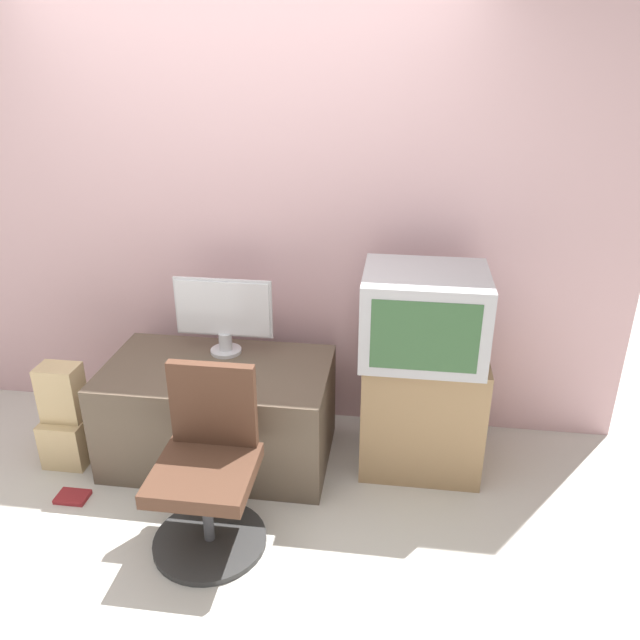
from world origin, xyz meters
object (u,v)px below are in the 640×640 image
(keyboard, at_px, (212,374))
(mouse, at_px, (249,375))
(crt_tv, at_px, (424,315))
(office_chair, at_px, (208,475))
(main_monitor, at_px, (224,314))
(cardboard_box_lower, at_px, (70,437))
(book, at_px, (73,497))

(keyboard, distance_m, mouse, 0.20)
(keyboard, distance_m, crt_tv, 1.15)
(keyboard, height_order, office_chair, office_chair)
(main_monitor, height_order, office_chair, main_monitor)
(main_monitor, relative_size, mouse, 8.52)
(keyboard, relative_size, crt_tv, 0.49)
(mouse, bearing_deg, cardboard_box_lower, -177.19)
(office_chair, bearing_deg, keyboard, 103.65)
(office_chair, relative_size, cardboard_box_lower, 3.18)
(crt_tv, xyz_separation_m, cardboard_box_lower, (-1.93, -0.22, -0.78))
(crt_tv, bearing_deg, book, -162.51)
(mouse, relative_size, office_chair, 0.07)
(keyboard, distance_m, book, 0.96)
(cardboard_box_lower, relative_size, book, 1.67)
(office_chair, xyz_separation_m, cardboard_box_lower, (-0.98, 0.49, -0.23))
(main_monitor, height_order, crt_tv, crt_tv)
(main_monitor, distance_m, cardboard_box_lower, 1.13)
(keyboard, xyz_separation_m, cardboard_box_lower, (-0.84, -0.05, -0.45))
(office_chair, distance_m, book, 0.89)
(keyboard, height_order, cardboard_box_lower, keyboard)
(crt_tv, relative_size, office_chair, 0.73)
(main_monitor, xyz_separation_m, keyboard, (-0.00, -0.27, -0.23))
(mouse, height_order, crt_tv, crt_tv)
(mouse, bearing_deg, crt_tv, 10.65)
(keyboard, relative_size, office_chair, 0.35)
(crt_tv, bearing_deg, keyboard, -171.20)
(cardboard_box_lower, height_order, book, cardboard_box_lower)
(main_monitor, xyz_separation_m, mouse, (0.20, -0.27, -0.22))
(main_monitor, height_order, book, main_monitor)
(keyboard, bearing_deg, crt_tv, 8.80)
(cardboard_box_lower, xyz_separation_m, book, (0.17, -0.34, -0.12))
(mouse, xyz_separation_m, office_chair, (-0.07, -0.54, -0.23))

